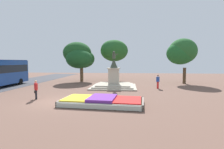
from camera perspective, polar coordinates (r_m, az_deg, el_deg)
ground_plane at (r=15.67m, az=-16.78°, el=-8.48°), size 76.15×76.15×0.00m
flower_planter at (r=14.02m, az=-3.27°, el=-8.72°), size 6.69×3.72×0.62m
statue_monument at (r=23.07m, az=0.60°, el=-2.36°), size 5.80×5.80×4.79m
pedestrian_with_handbag at (r=17.18m, az=-23.60°, el=-4.22°), size 0.55×0.58×1.73m
pedestrian_near_planter at (r=22.77m, az=14.74°, el=-1.92°), size 0.45×0.41×1.76m
park_tree_far_left at (r=32.73m, az=0.54°, el=7.99°), size 5.08×4.65×7.41m
park_tree_behind_statue at (r=30.53m, az=-10.66°, el=5.90°), size 5.31×6.05×6.78m
park_tree_far_right at (r=29.48m, az=21.83°, el=6.80°), size 4.67×4.35×7.01m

